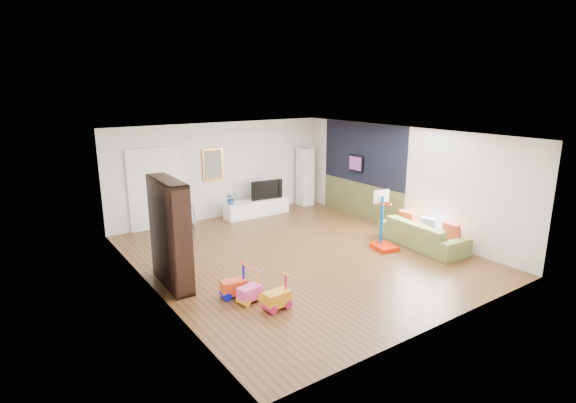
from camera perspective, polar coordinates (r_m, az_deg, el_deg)
floor at (r=10.15m, az=1.30°, el=-6.76°), size 6.50×7.50×0.00m
ceiling at (r=9.51m, az=1.39°, el=8.58°), size 6.50×7.50×0.00m
wall_back at (r=12.90m, az=-8.54°, el=3.92°), size 6.50×0.00×2.70m
wall_front at (r=7.19m, az=19.30°, el=-5.25°), size 6.50×0.00×2.70m
wall_left at (r=8.32m, az=-17.09°, el=-2.42°), size 0.00×7.50×2.70m
wall_right at (r=11.91m, az=14.11°, el=2.76°), size 0.00×7.50×2.70m
navy_accent at (r=12.76m, az=9.47°, el=6.04°), size 0.01×3.20×1.70m
olive_wainscot at (r=13.02m, az=9.23°, el=0.16°), size 0.01×3.20×1.00m
doorway at (r=12.22m, az=-16.40°, el=1.46°), size 1.45×0.06×2.10m
painting_back at (r=12.72m, az=-9.50°, el=4.65°), size 0.62×0.06×0.92m
artwork_right at (r=12.90m, az=8.59°, el=4.82°), size 0.04×0.56×0.46m
media_console at (r=13.13m, az=-3.98°, el=-0.79°), size 1.96×0.49×0.46m
tall_cabinet at (r=14.15m, az=2.19°, el=3.15°), size 0.42×0.42×1.81m
bookshelf at (r=8.62m, az=-14.75°, el=-3.93°), size 0.42×1.41×2.05m
sofa at (r=11.01m, az=16.74°, el=-3.96°), size 0.97×2.18×0.62m
basketball_hoop at (r=10.50m, az=12.31°, el=-2.42°), size 0.57×0.65×1.37m
ride_on_yellow at (r=7.71m, az=-1.42°, el=-11.52°), size 0.46×0.30×0.59m
ride_on_orange at (r=8.18m, az=-6.92°, el=-10.05°), size 0.48×0.34×0.59m
ride_on_pink at (r=7.97m, az=-4.91°, el=-10.84°), size 0.45×0.33×0.55m
child at (r=11.59m, az=-12.29°, el=-2.05°), size 0.33×0.22×0.90m
tv at (r=13.17m, az=-2.88°, el=1.58°), size 1.00×0.22×0.57m
vase_plant at (r=12.62m, az=-7.27°, el=0.42°), size 0.39×0.36×0.36m
pillow_left at (r=10.77m, az=20.08°, el=-3.64°), size 0.14×0.42×0.42m
pillow_center at (r=11.09m, az=17.48°, el=-2.91°), size 0.13×0.39×0.39m
pillow_right at (r=11.47m, az=14.89°, el=-2.15°), size 0.13×0.41×0.40m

